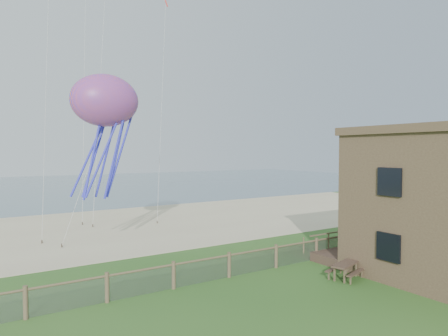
{
  "coord_description": "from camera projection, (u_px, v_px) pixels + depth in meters",
  "views": [
    {
      "loc": [
        -10.73,
        -10.09,
        6.17
      ],
      "look_at": [
        1.0,
        8.0,
        5.29
      ],
      "focal_mm": 32.0,
      "sensor_mm": 36.0,
      "label": 1
    }
  ],
  "objects": [
    {
      "name": "ground",
      "position": [
        320.0,
        321.0,
        14.54
      ],
      "size": [
        160.0,
        160.0,
        0.0
      ],
      "primitive_type": "plane",
      "color": "#26541D",
      "rests_on": "ground"
    },
    {
      "name": "sand_beach",
      "position": [
        122.0,
        226.0,
        32.98
      ],
      "size": [
        72.0,
        20.0,
        0.02
      ],
      "primitive_type": "cube",
      "color": "#C1AF8B",
      "rests_on": "ground"
    },
    {
      "name": "ocean",
      "position": [
        39.0,
        187.0,
        69.87
      ],
      "size": [
        160.0,
        68.0,
        0.02
      ],
      "primitive_type": "cube",
      "color": "slate",
      "rests_on": "ground"
    },
    {
      "name": "chainlink_fence",
      "position": [
        229.0,
        266.0,
        19.55
      ],
      "size": [
        36.2,
        0.2,
        1.25
      ],
      "primitive_type": null,
      "color": "brown",
      "rests_on": "ground"
    },
    {
      "name": "motel_deck",
      "position": [
        405.0,
        243.0,
        25.79
      ],
      "size": [
        15.0,
        2.0,
        0.5
      ],
      "primitive_type": "cube",
      "color": "#4F382D",
      "rests_on": "ground"
    },
    {
      "name": "picnic_table",
      "position": [
        345.0,
        271.0,
        19.36
      ],
      "size": [
        2.08,
        1.8,
        0.75
      ],
      "primitive_type": null,
      "rotation": [
        0.0,
        0.0,
        0.3
      ],
      "color": "#4F382D",
      "rests_on": "ground"
    },
    {
      "name": "octopus_kite",
      "position": [
        105.0,
        134.0,
        23.95
      ],
      "size": [
        4.41,
        3.64,
        7.84
      ],
      "primitive_type": null,
      "rotation": [
        0.0,
        0.0,
        -0.28
      ],
      "color": "#FA5B27"
    }
  ]
}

